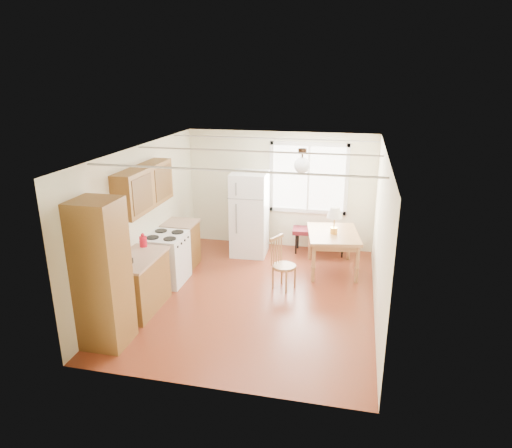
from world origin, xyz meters
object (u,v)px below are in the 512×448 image
(chair, at_px, (280,259))
(refrigerator, at_px, (249,214))
(bench, at_px, (320,232))
(dining_table, at_px, (333,238))

(chair, bearing_deg, refrigerator, 146.07)
(bench, bearing_deg, dining_table, -74.55)
(refrigerator, xyz_separation_m, dining_table, (1.75, -0.50, -0.21))
(dining_table, bearing_deg, chair, -141.17)
(refrigerator, height_order, dining_table, refrigerator)
(bench, xyz_separation_m, chair, (-0.54, -1.80, 0.07))
(bench, relative_size, chair, 1.25)
(refrigerator, distance_m, bench, 1.54)
(refrigerator, xyz_separation_m, bench, (1.44, 0.35, -0.40))
(dining_table, xyz_separation_m, chair, (-0.85, -0.95, -0.13))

